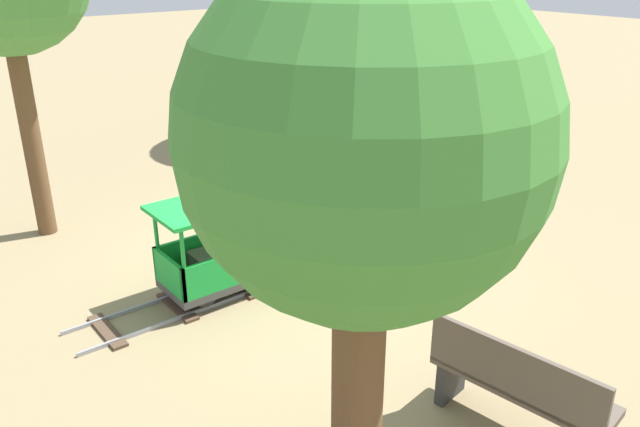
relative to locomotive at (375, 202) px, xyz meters
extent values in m
plane|color=#8C7A56|center=(0.00, -1.16, -0.49)|extent=(60.00, 60.00, 0.00)
cube|color=gray|center=(-0.21, -0.87, -0.47)|extent=(0.03, 5.70, 0.04)
cube|color=gray|center=(0.21, -0.87, -0.47)|extent=(0.03, 5.70, 0.04)
cube|color=#4C3828|center=(0.00, -3.37, -0.47)|extent=(0.67, 0.14, 0.03)
cube|color=#4C3828|center=(0.00, -2.65, -0.47)|extent=(0.67, 0.14, 0.03)
cube|color=#4C3828|center=(0.00, -1.94, -0.47)|extent=(0.67, 0.14, 0.03)
cube|color=#4C3828|center=(0.00, -1.23, -0.47)|extent=(0.67, 0.14, 0.03)
cube|color=#4C3828|center=(0.00, -0.52, -0.47)|extent=(0.67, 0.14, 0.03)
cube|color=#4C3828|center=(0.00, 0.20, -0.47)|extent=(0.67, 0.14, 0.03)
cube|color=#4C3828|center=(0.00, 0.91, -0.47)|extent=(0.67, 0.14, 0.03)
cube|color=#4C3828|center=(0.00, 1.62, -0.47)|extent=(0.67, 0.14, 0.03)
cube|color=maroon|center=(0.00, 0.08, -0.28)|extent=(0.55, 1.40, 0.10)
cylinder|color=maroon|center=(0.00, 0.28, 0.07)|extent=(0.44, 0.85, 0.44)
cylinder|color=#B7932D|center=(0.00, 0.70, 0.07)|extent=(0.37, 0.02, 0.37)
cylinder|color=maroon|center=(0.00, 0.57, 0.46)|extent=(0.12, 0.12, 0.33)
sphere|color=#B7932D|center=(0.00, 0.23, 0.34)|extent=(0.16, 0.16, 0.16)
cube|color=maroon|center=(0.00, -0.40, 0.05)|extent=(0.55, 0.45, 0.55)
cube|color=black|center=(0.00, -0.40, 0.34)|extent=(0.63, 0.53, 0.04)
sphere|color=#F2EAB2|center=(0.00, 0.73, 0.33)|extent=(0.10, 0.10, 0.10)
cylinder|color=#2D2D2D|center=(-0.21, 0.43, -0.29)|extent=(0.05, 0.32, 0.32)
cylinder|color=#2D2D2D|center=(0.21, 0.43, -0.29)|extent=(0.05, 0.32, 0.32)
cylinder|color=#2D2D2D|center=(-0.21, -0.27, -0.29)|extent=(0.05, 0.32, 0.32)
cylinder|color=#2D2D2D|center=(0.21, -0.27, -0.29)|extent=(0.05, 0.32, 0.32)
cube|color=#3F3F3F|center=(0.00, -1.77, -0.31)|extent=(0.63, 1.90, 0.08)
cube|color=green|center=(-0.29, -1.77, -0.09)|extent=(0.04, 1.90, 0.35)
cube|color=green|center=(0.29, -1.77, -0.09)|extent=(0.04, 1.90, 0.35)
cube|color=green|center=(0.00, -0.84, -0.09)|extent=(0.63, 0.04, 0.35)
cube|color=green|center=(0.00, -2.70, -0.09)|extent=(0.63, 0.04, 0.35)
cylinder|color=green|center=(-0.28, -0.87, 0.11)|extent=(0.04, 0.04, 0.75)
cylinder|color=green|center=(0.28, -0.87, 0.11)|extent=(0.04, 0.04, 0.75)
cylinder|color=green|center=(-0.28, -2.67, 0.11)|extent=(0.04, 0.04, 0.75)
cylinder|color=green|center=(0.28, -2.67, 0.11)|extent=(0.04, 0.04, 0.75)
cube|color=green|center=(0.00, -1.77, 0.50)|extent=(0.73, 2.00, 0.04)
cube|color=brown|center=(0.00, -2.31, -0.15)|extent=(0.47, 0.20, 0.24)
cube|color=brown|center=(0.00, -1.77, -0.15)|extent=(0.47, 0.20, 0.24)
cube|color=brown|center=(0.00, -1.24, -0.15)|extent=(0.47, 0.20, 0.24)
cylinder|color=#262626|center=(-0.21, -1.11, -0.33)|extent=(0.04, 0.24, 0.24)
cylinder|color=#262626|center=(0.21, -1.11, -0.33)|extent=(0.04, 0.24, 0.24)
cylinder|color=#262626|center=(-0.21, -2.44, -0.33)|extent=(0.04, 0.24, 0.24)
cylinder|color=#262626|center=(0.21, -2.44, -0.33)|extent=(0.04, 0.24, 0.24)
cylinder|color=#282D47|center=(-1.01, -0.26, -0.09)|extent=(0.12, 0.12, 0.80)
cylinder|color=#282D47|center=(-0.83, -0.26, -0.09)|extent=(0.12, 0.12, 0.80)
cylinder|color=white|center=(-0.92, -0.26, 0.59)|extent=(0.30, 0.30, 0.55)
sphere|color=tan|center=(-0.92, -0.26, 0.97)|extent=(0.22, 0.22, 0.22)
cylinder|color=black|center=(-0.92, -0.26, 1.10)|extent=(0.20, 0.20, 0.06)
cube|color=brown|center=(3.14, -1.48, -0.07)|extent=(1.34, 0.59, 0.06)
cube|color=brown|center=(3.17, -1.66, 0.13)|extent=(1.29, 0.23, 0.40)
cube|color=#333333|center=(2.58, -1.56, -0.28)|extent=(0.13, 0.33, 0.42)
cylinder|color=brown|center=(-2.69, -3.10, 0.74)|extent=(0.22, 0.22, 2.46)
cylinder|color=brown|center=(2.90, -2.85, 0.39)|extent=(0.31, 0.31, 1.76)
sphere|color=#3D7F33|center=(2.90, -2.85, 1.95)|extent=(1.92, 1.92, 1.92)
cylinder|color=brown|center=(-3.97, 2.54, 0.53)|extent=(0.28, 0.28, 2.03)
camera|label=1|loc=(5.16, -4.92, 2.81)|focal=35.61mm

